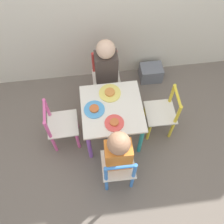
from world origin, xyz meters
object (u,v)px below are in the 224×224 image
Objects in this scene: chair_blue at (118,168)px; chair_pink at (60,126)px; plate_back at (110,93)px; plate_left at (94,109)px; chair_yellow at (162,114)px; child_back at (106,69)px; plate_front at (114,123)px; kids_table at (112,113)px; chair_red at (106,78)px; storage_bin at (151,73)px; child_front at (118,152)px.

chair_blue and chair_pink have the same top height.
plate_back is at bearing -72.32° from chair_pink.
chair_yellow is at bearing -0.55° from plate_left.
child_back is 0.42m from plate_left.
child_back is at bearing -89.54° from chair_blue.
plate_back is (0.00, 0.29, 0.00)m from plate_front.
plate_front is at bearing -90.00° from kids_table.
chair_yellow reaches higher than plate_front.
chair_red is 0.65m from chair_pink.
plate_left is 0.96m from storage_bin.
chair_pink is (-0.45, 0.44, 0.00)m from chair_blue.
chair_yellow is 0.51m from plate_front.
chair_blue is 1.00× the size of chair_pink.
kids_table is 0.83m from storage_bin.
chair_pink is 0.91m from chair_yellow.
plate_back is (-0.46, 0.15, 0.19)m from chair_yellow.
child_front is 4.73× the size of plate_front.
chair_pink is 3.44× the size of plate_front.
chair_pink is at bearing -138.27° from child_back.
plate_back is at bearing -137.36° from storage_bin.
kids_table is 2.73× the size of plate_back.
chair_yellow is 0.64m from storage_bin.
chair_blue is 0.63m from chair_pink.
child_back is 0.54m from plate_front.
chair_yellow is 0.63m from plate_left.
chair_blue is 1.19m from storage_bin.
child_front reaches higher than chair_pink.
chair_pink is 0.51m from plate_front.
plate_front is (0.01, 0.31, 0.19)m from chair_blue.
plate_left is (-0.15, -0.40, -0.01)m from child_back.
chair_yellow is at bearing -134.96° from chair_blue.
chair_pink reaches higher than plate_front.
chair_blue is 1.00× the size of chair_yellow.
chair_blue is 0.91m from chair_red.
chair_blue reaches higher than kids_table.
plate_front is (-0.46, -0.14, 0.19)m from chair_yellow.
plate_back is (0.00, -0.25, -0.01)m from child_back.
plate_left is at bearing -89.82° from chair_yellow.
storage_bin is at bearing 22.62° from child_back.
chair_yellow is at bearing -93.95° from storage_bin.
chair_red is at bearing 90.14° from plate_front.
plate_front is (-0.00, -0.15, 0.09)m from kids_table.
plate_left is at bearing -110.37° from child_back.
chair_yellow is at bearing -45.45° from chair_red.
chair_blue reaches higher than storage_bin.
child_back is (0.00, -0.06, 0.20)m from chair_red.
chair_pink is 0.52m from plate_back.
chair_blue is 3.13× the size of plate_left.
child_front is (-0.01, -0.39, 0.08)m from kids_table.
plate_left is at bearing -72.09° from chair_blue.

